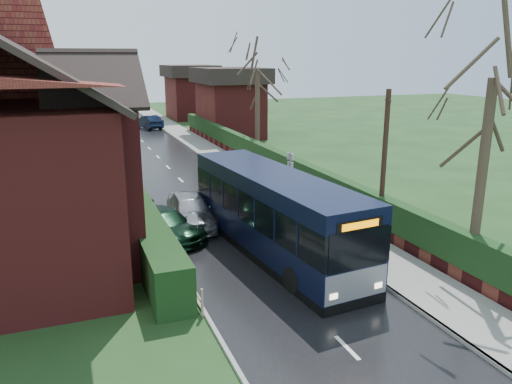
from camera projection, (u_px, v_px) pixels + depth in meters
name	position (u px, v px, depth m)	size (l,w,h in m)	color
ground	(263.00, 264.00, 18.64)	(140.00, 140.00, 0.00)	#2C4E21
road	(197.00, 196.00, 27.66)	(6.00, 100.00, 0.02)	black
pavement	(268.00, 188.00, 29.10)	(2.50, 100.00, 0.14)	slate
kerb_right	(248.00, 190.00, 28.69)	(0.12, 100.00, 0.14)	gray
kerb_left	(141.00, 201.00, 26.59)	(0.12, 100.00, 0.10)	gray
front_hedge	(137.00, 216.00, 21.60)	(1.20, 16.00, 1.60)	#153313
picket_fence	(155.00, 222.00, 21.95)	(0.10, 16.00, 0.90)	#9A8668
right_wall_hedge	(292.00, 170.00, 29.39)	(0.60, 50.00, 1.80)	maroon
brick_house	(2.00, 142.00, 18.79)	(9.30, 14.60, 10.30)	maroon
bus	(274.00, 215.00, 19.29)	(3.39, 10.68, 3.19)	black
car_silver	(190.00, 210.00, 22.62)	(1.81, 4.49, 1.53)	#A8A8AD
car_green	(165.00, 224.00, 21.08)	(1.76, 4.33, 1.26)	black
car_distant	(149.00, 122.00, 53.65)	(1.52, 4.37, 1.44)	black
bus_stop_sign	(290.00, 172.00, 24.87)	(0.18, 0.44, 2.93)	slate
telegraph_pole	(384.00, 164.00, 20.74)	(0.37, 0.77, 6.25)	black
tree_right_near	(496.00, 62.00, 15.19)	(4.54, 4.54, 9.81)	#3B3023
tree_right_far	(257.00, 64.00, 35.45)	(4.86, 4.86, 9.39)	#3E2E24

